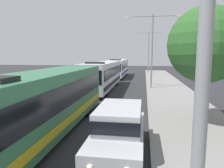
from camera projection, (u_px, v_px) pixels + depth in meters
bus_lead at (45, 101)px, 9.80m from camera, size 2.58×12.22×3.21m
bus_second_in_line at (103, 74)px, 23.34m from camera, size 2.58×12.35×3.21m
bus_middle at (118, 67)px, 36.98m from camera, size 2.58×12.17×3.21m
white_suv at (119, 129)px, 7.94m from camera, size 1.86×4.85×1.90m
streetlamp_mid at (152, 43)px, 23.25m from camera, size 6.19×0.28×8.15m
streetlamp_far at (149, 48)px, 43.84m from camera, size 6.05×0.28×8.57m
roadside_tree at (206, 45)px, 10.90m from camera, size 4.02×4.02×6.23m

